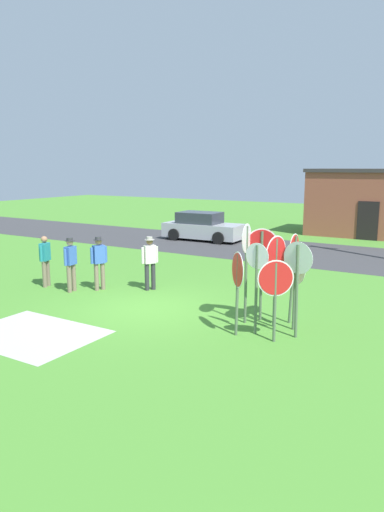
{
  "coord_description": "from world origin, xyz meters",
  "views": [
    {
      "loc": [
        7.61,
        -10.17,
        3.91
      ],
      "look_at": [
        0.5,
        1.6,
        1.3
      ],
      "focal_mm": 32.99,
      "sensor_mm": 36.0,
      "label": 1
    }
  ],
  "objects_px": {
    "stop_sign_rear_right": "(237,279)",
    "stop_sign_leaning_left": "(293,263)",
    "parked_car_on_street": "(203,227)",
    "stop_sign_center_cluster": "(298,273)",
    "stop_sign_rear_left": "(262,258)",
    "person_with_sunhat": "(150,259)",
    "stop_sign_far_back": "(276,264)",
    "person_in_dark_shirt": "(99,260)",
    "stop_sign_nearest": "(257,274)",
    "stop_sign_tallest": "(246,256)",
    "person_in_blue": "(45,258)",
    "stop_sign_low_front": "(275,287)",
    "stop_sign_leaning_right": "(295,276)",
    "person_holding_notes": "(71,261)"
  },
  "relations": [
    {
      "from": "stop_sign_rear_left",
      "to": "person_in_dark_shirt",
      "type": "xyz_separation_m",
      "value": [
        -5.64,
        0.18,
        -0.67
      ]
    },
    {
      "from": "person_with_sunhat",
      "to": "person_in_blue",
      "type": "bearing_deg",
      "value": -155.96
    },
    {
      "from": "stop_sign_rear_right",
      "to": "person_holding_notes",
      "type": "bearing_deg",
      "value": 172.11
    },
    {
      "from": "stop_sign_rear_right",
      "to": "stop_sign_low_front",
      "type": "distance_m",
      "value": 0.91
    },
    {
      "from": "stop_sign_leaning_left",
      "to": "person_in_blue",
      "type": "bearing_deg",
      "value": -175.84
    },
    {
      "from": "stop_sign_rear_right",
      "to": "stop_sign_leaning_left",
      "type": "height_order",
      "value": "stop_sign_leaning_left"
    },
    {
      "from": "person_in_blue",
      "to": "stop_sign_leaning_right",
      "type": "bearing_deg",
      "value": 1.13
    },
    {
      "from": "stop_sign_leaning_left",
      "to": "stop_sign_tallest",
      "type": "relative_size",
      "value": 0.9
    },
    {
      "from": "person_holding_notes",
      "to": "person_in_blue",
      "type": "bearing_deg",
      "value": 177.94
    },
    {
      "from": "parked_car_on_street",
      "to": "stop_sign_rear_left",
      "type": "height_order",
      "value": "stop_sign_rear_left"
    },
    {
      "from": "parked_car_on_street",
      "to": "stop_sign_center_cluster",
      "type": "xyz_separation_m",
      "value": [
        9.28,
        -11.84,
        0.86
      ]
    },
    {
      "from": "stop_sign_leaning_left",
      "to": "stop_sign_low_front",
      "type": "relative_size",
      "value": 1.22
    },
    {
      "from": "stop_sign_rear_left",
      "to": "person_with_sunhat",
      "type": "height_order",
      "value": "stop_sign_rear_left"
    },
    {
      "from": "parked_car_on_street",
      "to": "stop_sign_rear_right",
      "type": "distance_m",
      "value": 14.79
    },
    {
      "from": "stop_sign_tallest",
      "to": "person_holding_notes",
      "type": "xyz_separation_m",
      "value": [
        -6.01,
        -0.06,
        -0.75
      ]
    },
    {
      "from": "person_in_dark_shirt",
      "to": "parked_car_on_street",
      "type": "bearing_deg",
      "value": 102.59
    },
    {
      "from": "person_in_blue",
      "to": "stop_sign_rear_left",
      "type": "bearing_deg",
      "value": 3.01
    },
    {
      "from": "parked_car_on_street",
      "to": "person_in_blue",
      "type": "relative_size",
      "value": 2.58
    },
    {
      "from": "stop_sign_far_back",
      "to": "stop_sign_rear_left",
      "type": "distance_m",
      "value": 0.56
    },
    {
      "from": "stop_sign_nearest",
      "to": "stop_sign_tallest",
      "type": "height_order",
      "value": "stop_sign_tallest"
    },
    {
      "from": "parked_car_on_street",
      "to": "stop_sign_tallest",
      "type": "relative_size",
      "value": 1.71
    },
    {
      "from": "stop_sign_leaning_left",
      "to": "stop_sign_low_front",
      "type": "height_order",
      "value": "stop_sign_leaning_left"
    },
    {
      "from": "stop_sign_nearest",
      "to": "person_in_blue",
      "type": "xyz_separation_m",
      "value": [
        -7.77,
        0.59,
        -0.5
      ]
    },
    {
      "from": "stop_sign_far_back",
      "to": "stop_sign_tallest",
      "type": "bearing_deg",
      "value": -172.25
    },
    {
      "from": "stop_sign_leaning_left",
      "to": "stop_sign_tallest",
      "type": "bearing_deg",
      "value": -150.21
    },
    {
      "from": "stop_sign_center_cluster",
      "to": "parked_car_on_street",
      "type": "bearing_deg",
      "value": 128.06
    },
    {
      "from": "stop_sign_leaning_right",
      "to": "person_in_blue",
      "type": "xyz_separation_m",
      "value": [
        -8.45,
        -0.17,
        -0.39
      ]
    },
    {
      "from": "stop_sign_low_front",
      "to": "person_in_dark_shirt",
      "type": "xyz_separation_m",
      "value": [
        -6.5,
        1.41,
        -0.3
      ]
    },
    {
      "from": "stop_sign_leaning_left",
      "to": "person_with_sunhat",
      "type": "height_order",
      "value": "stop_sign_leaning_left"
    },
    {
      "from": "person_holding_notes",
      "to": "stop_sign_rear_right",
      "type": "bearing_deg",
      "value": -7.89
    },
    {
      "from": "stop_sign_low_front",
      "to": "person_holding_notes",
      "type": "distance_m",
      "value": 7.18
    },
    {
      "from": "stop_sign_far_back",
      "to": "person_holding_notes",
      "type": "relative_size",
      "value": 1.32
    },
    {
      "from": "stop_sign_rear_left",
      "to": "stop_sign_tallest",
      "type": "relative_size",
      "value": 0.94
    },
    {
      "from": "stop_sign_nearest",
      "to": "stop_sign_tallest",
      "type": "bearing_deg",
      "value": 132.19
    },
    {
      "from": "stop_sign_leaning_left",
      "to": "person_holding_notes",
      "type": "height_order",
      "value": "stop_sign_leaning_left"
    },
    {
      "from": "person_in_dark_shirt",
      "to": "stop_sign_far_back",
      "type": "bearing_deg",
      "value": -4.27
    },
    {
      "from": "parked_car_on_street",
      "to": "stop_sign_leaning_left",
      "type": "bearing_deg",
      "value": -50.92
    },
    {
      "from": "stop_sign_leaning_left",
      "to": "person_with_sunhat",
      "type": "bearing_deg",
      "value": 170.65
    },
    {
      "from": "stop_sign_rear_left",
      "to": "stop_sign_far_back",
      "type": "bearing_deg",
      "value": -29.5
    },
    {
      "from": "stop_sign_rear_right",
      "to": "stop_sign_far_back",
      "type": "distance_m",
      "value": 1.17
    },
    {
      "from": "stop_sign_low_front",
      "to": "stop_sign_rear_left",
      "type": "bearing_deg",
      "value": 125.01
    },
    {
      "from": "person_in_blue",
      "to": "stop_sign_far_back",
      "type": "bearing_deg",
      "value": 0.84
    },
    {
      "from": "stop_sign_rear_left",
      "to": "parked_car_on_street",
      "type": "bearing_deg",
      "value": 126.07
    },
    {
      "from": "stop_sign_leaning_right",
      "to": "stop_sign_rear_left",
      "type": "xyz_separation_m",
      "value": [
        -0.97,
        0.23,
        0.32
      ]
    },
    {
      "from": "parked_car_on_street",
      "to": "stop_sign_center_cluster",
      "type": "distance_m",
      "value": 15.07
    },
    {
      "from": "stop_sign_center_cluster",
      "to": "stop_sign_tallest",
      "type": "distance_m",
      "value": 1.51
    },
    {
      "from": "parked_car_on_street",
      "to": "stop_sign_tallest",
      "type": "xyz_separation_m",
      "value": [
        7.83,
        -11.47,
        1.05
      ]
    },
    {
      "from": "person_in_dark_shirt",
      "to": "person_with_sunhat",
      "type": "distance_m",
      "value": 1.62
    },
    {
      "from": "stop_sign_leaning_right",
      "to": "person_in_blue",
      "type": "relative_size",
      "value": 1.16
    },
    {
      "from": "stop_sign_far_back",
      "to": "person_with_sunhat",
      "type": "xyz_separation_m",
      "value": [
        -4.76,
        1.31,
        -0.57
      ]
    }
  ]
}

